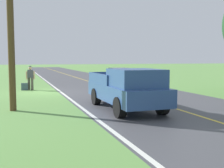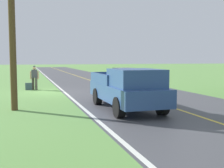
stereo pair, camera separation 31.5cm
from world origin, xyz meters
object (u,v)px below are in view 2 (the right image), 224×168
(hitchhiker_walking, at_px, (34,76))
(utility_pole_roadside, at_px, (12,19))
(suitcase_carried, at_px, (29,86))
(pickup_truck_passing, at_px, (128,88))
(sedan_near_oncoming, at_px, (124,75))

(hitchhiker_walking, xyz_separation_m, utility_pole_roadside, (1.08, 8.27, 2.93))
(utility_pole_roadside, bearing_deg, hitchhiker_walking, -97.46)
(suitcase_carried, relative_size, pickup_truck_passing, 0.09)
(hitchhiker_walking, height_order, utility_pole_roadside, utility_pole_roadside)
(suitcase_carried, relative_size, sedan_near_oncoming, 0.12)
(suitcase_carried, height_order, pickup_truck_passing, pickup_truck_passing)
(utility_pole_roadside, bearing_deg, suitcase_carried, -94.62)
(sedan_near_oncoming, xyz_separation_m, utility_pole_roadside, (9.19, 11.55, 3.15))
(hitchhiker_walking, relative_size, pickup_truck_passing, 0.32)
(pickup_truck_passing, bearing_deg, utility_pole_roadside, -16.94)
(hitchhiker_walking, distance_m, utility_pole_roadside, 8.84)
(hitchhiker_walking, height_order, suitcase_carried, hitchhiker_walking)
(pickup_truck_passing, distance_m, utility_pole_roadside, 5.77)
(sedan_near_oncoming, bearing_deg, pickup_truck_passing, 71.12)
(hitchhiker_walking, bearing_deg, sedan_near_oncoming, -157.98)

